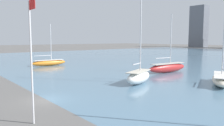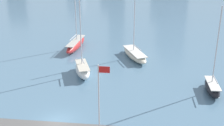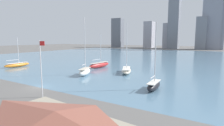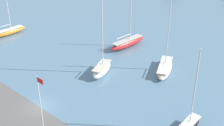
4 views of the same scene
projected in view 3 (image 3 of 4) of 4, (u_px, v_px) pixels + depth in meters
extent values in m
plane|color=#605E5B|center=(39.00, 87.00, 34.88)|extent=(500.00, 500.00, 0.00)
cube|color=slate|center=(151.00, 57.00, 94.41)|extent=(180.00, 140.00, 0.00)
pyramid|color=brown|center=(55.00, 118.00, 12.91)|extent=(12.92, 7.52, 0.98)
cylinder|color=silver|center=(41.00, 69.00, 28.35)|extent=(0.14, 0.14, 9.40)
cube|color=red|center=(42.00, 43.00, 27.47)|extent=(1.10, 0.03, 0.70)
cube|color=slate|center=(118.00, 33.00, 211.40)|extent=(12.85, 9.04, 34.43)
cube|color=#9E9EA8|center=(149.00, 35.00, 201.00)|extent=(9.77, 12.74, 29.58)
cube|color=#9E9EA8|center=(167.00, 36.00, 187.19)|extent=(7.33, 11.21, 26.44)
cube|color=slate|center=(175.00, 15.00, 176.23)|extent=(10.14, 12.39, 68.32)
cube|color=slate|center=(201.00, 33.00, 165.35)|extent=(9.07, 13.95, 30.26)
cube|color=gray|center=(212.00, 21.00, 161.86)|extent=(15.75, 12.12, 52.72)
cube|color=gray|center=(216.00, 17.00, 162.62)|extent=(14.42, 15.49, 60.62)
ellipsoid|color=#B72828|center=(99.00, 65.00, 59.06)|extent=(2.90, 9.83, 1.79)
cube|color=#BCB7AD|center=(99.00, 63.00, 58.94)|extent=(2.38, 8.06, 0.10)
cube|color=#2D2D33|center=(99.00, 66.00, 59.12)|extent=(0.34, 1.75, 0.80)
cylinder|color=silver|center=(101.00, 48.00, 58.87)|extent=(0.18, 0.18, 9.56)
cylinder|color=silver|center=(97.00, 60.00, 57.75)|extent=(0.57, 4.07, 0.14)
ellipsoid|color=beige|center=(126.00, 71.00, 49.68)|extent=(6.05, 9.18, 1.44)
cube|color=silver|center=(126.00, 68.00, 49.59)|extent=(4.96, 7.53, 0.10)
cube|color=#2D2D33|center=(126.00, 72.00, 49.73)|extent=(0.82, 1.53, 0.65)
cylinder|color=silver|center=(127.00, 46.00, 49.39)|extent=(0.18, 0.18, 12.66)
cylinder|color=silver|center=(126.00, 65.00, 48.35)|extent=(1.62, 3.27, 0.14)
ellipsoid|color=orange|center=(17.00, 65.00, 60.71)|extent=(2.16, 8.76, 1.42)
cube|color=silver|center=(17.00, 63.00, 60.62)|extent=(1.77, 7.19, 0.10)
cube|color=#2D2D33|center=(17.00, 66.00, 60.76)|extent=(0.23, 1.57, 0.64)
cylinder|color=silver|center=(18.00, 50.00, 60.56)|extent=(0.18, 0.18, 8.79)
cylinder|color=silver|center=(13.00, 60.00, 59.26)|extent=(0.34, 4.21, 0.14)
ellipsoid|color=black|center=(154.00, 86.00, 33.09)|extent=(2.02, 6.13, 1.57)
cube|color=silver|center=(154.00, 82.00, 32.99)|extent=(1.65, 5.03, 0.10)
cube|color=#2D2D33|center=(154.00, 88.00, 33.15)|extent=(0.20, 1.10, 0.71)
cylinder|color=silver|center=(156.00, 52.00, 32.63)|extent=(0.18, 0.18, 11.14)
cylinder|color=silver|center=(153.00, 77.00, 31.97)|extent=(0.24, 2.93, 0.14)
ellipsoid|color=white|center=(85.00, 72.00, 46.52)|extent=(4.26, 6.87, 1.86)
cube|color=beige|center=(85.00, 69.00, 46.41)|extent=(3.49, 5.63, 0.10)
cube|color=#2D2D33|center=(85.00, 74.00, 46.59)|extent=(0.55, 1.16, 0.84)
cylinder|color=silver|center=(85.00, 43.00, 45.98)|extent=(0.18, 0.18, 13.26)
cylinder|color=silver|center=(84.00, 65.00, 45.47)|extent=(1.02, 2.47, 0.14)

